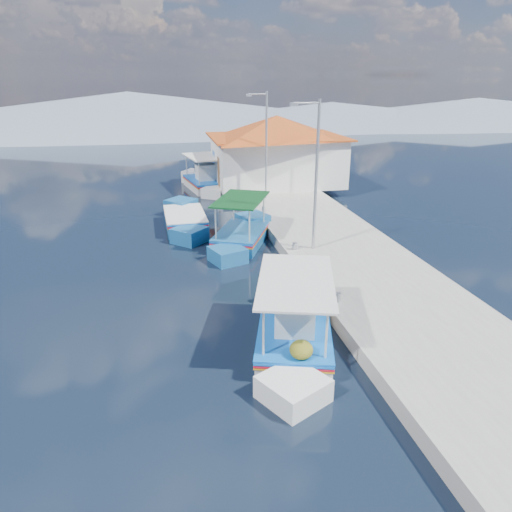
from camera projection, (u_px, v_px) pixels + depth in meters
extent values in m
plane|color=black|center=(210.00, 288.00, 17.56)|extent=(160.00, 160.00, 0.00)
cube|color=#A5A29A|center=(313.00, 225.00, 24.08)|extent=(5.00, 44.00, 0.50)
cylinder|color=#A5A8AD|center=(338.00, 297.00, 15.30)|extent=(0.20, 0.20, 0.30)
cylinder|color=#A5A8AD|center=(295.00, 246.00, 19.88)|extent=(0.20, 0.20, 0.30)
cylinder|color=#A5A8AD|center=(264.00, 209.00, 25.37)|extent=(0.20, 0.20, 0.30)
cylinder|color=#A5A8AD|center=(244.00, 185.00, 30.86)|extent=(0.20, 0.20, 0.30)
cube|color=silver|center=(294.00, 339.00, 13.75)|extent=(2.97, 4.26, 0.84)
cube|color=silver|center=(253.00, 301.00, 15.82)|extent=(1.91, 1.91, 0.93)
cube|color=silver|center=(348.00, 385.00, 11.71)|extent=(1.86, 1.86, 0.80)
cube|color=#0E58B7|center=(294.00, 327.00, 13.61)|extent=(3.06, 4.38, 0.05)
cube|color=red|center=(294.00, 329.00, 13.64)|extent=(3.06, 4.38, 0.04)
cube|color=#C59015|center=(294.00, 331.00, 13.66)|extent=(3.06, 4.38, 0.04)
cube|color=#0E58B7|center=(295.00, 325.00, 13.59)|extent=(3.07, 4.35, 0.04)
cube|color=brown|center=(295.00, 326.00, 13.60)|extent=(2.80, 4.14, 0.04)
cube|color=silver|center=(300.00, 315.00, 13.21)|extent=(1.36, 1.41, 0.98)
cube|color=silver|center=(301.00, 298.00, 13.03)|extent=(1.48, 1.53, 0.05)
cylinder|color=beige|center=(244.00, 288.00, 14.34)|extent=(0.06, 0.06, 1.42)
cylinder|color=beige|center=(289.00, 278.00, 15.03)|extent=(0.06, 0.06, 1.42)
cylinder|color=beige|center=(304.00, 337.00, 11.67)|extent=(0.06, 0.06, 1.42)
cylinder|color=beige|center=(354.00, 322.00, 12.36)|extent=(0.06, 0.06, 1.42)
cube|color=silver|center=(296.00, 281.00, 13.10)|extent=(3.06, 4.28, 0.06)
ellipsoid|color=#464712|center=(263.00, 304.00, 14.38)|extent=(0.68, 0.74, 0.51)
ellipsoid|color=#464712|center=(273.00, 295.00, 15.04)|extent=(0.57, 0.63, 0.43)
ellipsoid|color=#464712|center=(334.00, 344.00, 12.28)|extent=(0.60, 0.67, 0.45)
sphere|color=orange|center=(311.00, 292.00, 14.20)|extent=(0.36, 0.36, 0.36)
cube|color=#165289|center=(241.00, 240.00, 21.97)|extent=(3.13, 3.92, 0.88)
cube|color=#165289|center=(215.00, 226.00, 23.68)|extent=(1.72, 1.72, 0.98)
cube|color=#165289|center=(271.00, 254.00, 20.27)|extent=(1.67, 1.67, 0.84)
cube|color=#0E58B7|center=(241.00, 232.00, 21.82)|extent=(3.22, 4.03, 0.06)
cube|color=red|center=(241.00, 233.00, 21.85)|extent=(3.22, 4.03, 0.05)
cube|color=#C59015|center=(241.00, 235.00, 21.87)|extent=(3.22, 4.03, 0.04)
cube|color=#165289|center=(241.00, 230.00, 21.80)|extent=(3.22, 4.01, 0.05)
cube|color=brown|center=(241.00, 231.00, 21.81)|extent=(2.96, 3.79, 0.05)
cylinder|color=beige|center=(210.00, 211.00, 22.23)|extent=(0.07, 0.07, 1.49)
cylinder|color=beige|center=(237.00, 206.00, 23.05)|extent=(0.07, 0.07, 1.49)
cylinder|color=beige|center=(246.00, 226.00, 20.04)|extent=(0.07, 0.07, 1.49)
cylinder|color=beige|center=(274.00, 220.00, 20.86)|extent=(0.07, 0.07, 1.49)
cube|color=#0B3816|center=(241.00, 199.00, 21.28)|extent=(3.21, 3.96, 0.07)
cube|color=#165289|center=(185.00, 223.00, 24.35)|extent=(1.98, 3.63, 1.00)
cube|color=#165289|center=(183.00, 209.00, 26.52)|extent=(1.93, 1.93, 1.10)
cube|color=#165289|center=(187.00, 238.00, 22.22)|extent=(1.87, 1.87, 0.95)
cube|color=#0E58B7|center=(185.00, 215.00, 24.19)|extent=(2.03, 3.74, 0.06)
cube|color=red|center=(185.00, 216.00, 24.22)|extent=(2.03, 3.74, 0.05)
cube|color=#C59015|center=(185.00, 218.00, 24.25)|extent=(2.03, 3.74, 0.04)
cube|color=silver|center=(185.00, 213.00, 24.16)|extent=(2.05, 3.70, 0.05)
cube|color=brown|center=(185.00, 214.00, 24.18)|extent=(1.82, 3.55, 0.05)
cube|color=silver|center=(205.00, 186.00, 32.65)|extent=(2.67, 4.16, 0.91)
cube|color=silver|center=(207.00, 177.00, 35.02)|extent=(2.02, 2.02, 1.01)
cube|color=silver|center=(202.00, 195.00, 30.32)|extent=(1.96, 1.96, 0.86)
cube|color=#0E58B7|center=(205.00, 180.00, 32.50)|extent=(2.75, 4.29, 0.06)
cube|color=red|center=(205.00, 181.00, 32.53)|extent=(2.75, 4.29, 0.05)
cube|color=#C59015|center=(205.00, 182.00, 32.55)|extent=(2.75, 4.29, 0.04)
cube|color=#0E58B7|center=(205.00, 179.00, 32.48)|extent=(2.76, 4.25, 0.05)
cube|color=brown|center=(205.00, 179.00, 32.49)|extent=(2.50, 4.06, 0.05)
cube|color=silver|center=(204.00, 172.00, 32.03)|extent=(1.31, 1.42, 1.06)
cube|color=silver|center=(204.00, 164.00, 31.84)|extent=(1.43, 1.54, 0.06)
cylinder|color=beige|center=(194.00, 164.00, 33.72)|extent=(0.07, 0.07, 1.54)
cylinder|color=beige|center=(217.00, 164.00, 33.75)|extent=(0.07, 0.07, 1.54)
cylinder|color=beige|center=(190.00, 173.00, 30.68)|extent=(0.07, 0.07, 1.54)
cylinder|color=beige|center=(215.00, 173.00, 30.72)|extent=(0.07, 0.07, 1.54)
cube|color=silver|center=(204.00, 157.00, 31.94)|extent=(2.77, 4.18, 0.07)
cube|color=white|center=(276.00, 160.00, 31.75)|extent=(8.00, 6.00, 3.00)
cube|color=#AF5318|center=(277.00, 137.00, 31.20)|extent=(8.64, 6.48, 0.10)
pyramid|color=#AF5318|center=(277.00, 126.00, 30.97)|extent=(10.49, 10.49, 1.40)
cube|color=brown|center=(219.00, 173.00, 30.26)|extent=(0.06, 1.00, 2.00)
cube|color=#0E58B7|center=(214.00, 157.00, 32.34)|extent=(0.06, 1.20, 0.90)
cylinder|color=#A5A8AD|center=(316.00, 178.00, 19.01)|extent=(0.12, 0.12, 6.00)
cylinder|color=#A5A8AD|center=(307.00, 103.00, 17.91)|extent=(1.00, 0.08, 0.08)
cube|color=#A5A8AD|center=(294.00, 104.00, 17.83)|extent=(0.30, 0.14, 0.14)
cylinder|color=#A5A8AD|center=(266.00, 147.00, 27.25)|extent=(0.12, 0.12, 6.00)
cylinder|color=#A5A8AD|center=(258.00, 94.00, 26.14)|extent=(1.00, 0.08, 0.08)
cube|color=#A5A8AD|center=(249.00, 95.00, 26.07)|extent=(0.30, 0.14, 0.14)
cone|color=slate|center=(129.00, 112.00, 67.01)|extent=(96.00, 96.00, 5.50)
cone|color=slate|center=(331.00, 115.00, 72.97)|extent=(76.80, 76.80, 3.80)
cone|color=slate|center=(477.00, 111.00, 77.62)|extent=(89.60, 89.60, 4.20)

